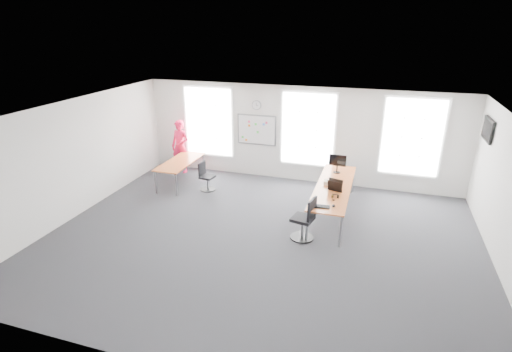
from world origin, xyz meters
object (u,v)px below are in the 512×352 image
(chair_right, at_px, (305,221))
(chair_left, at_px, (206,178))
(keyboard, at_px, (319,206))
(person, at_px, (180,146))
(desk_right, at_px, (334,188))
(monitor, at_px, (337,162))
(headphones, at_px, (335,196))
(desk_left, at_px, (180,163))

(chair_right, height_order, chair_left, chair_right)
(chair_left, xyz_separation_m, keyboard, (3.71, -1.88, 0.44))
(chair_right, bearing_deg, person, -111.82)
(desk_right, height_order, person, person)
(chair_left, bearing_deg, monitor, -75.15)
(headphones, bearing_deg, keyboard, -102.88)
(chair_right, height_order, headphones, chair_right)
(desk_left, xyz_separation_m, chair_right, (4.38, -2.24, -0.21))
(desk_right, distance_m, chair_left, 3.92)
(chair_left, distance_m, person, 1.93)
(chair_left, bearing_deg, person, 58.38)
(desk_left, relative_size, monitor, 3.79)
(chair_right, xyz_separation_m, headphones, (0.57, 0.74, 0.39))
(person, xyz_separation_m, keyboard, (5.14, -3.06, -0.07))
(desk_left, distance_m, monitor, 4.81)
(keyboard, distance_m, monitor, 2.37)
(desk_right, xyz_separation_m, headphones, (0.12, -0.74, 0.10))
(chair_right, distance_m, keyboard, 0.48)
(desk_left, relative_size, person, 1.13)
(desk_left, relative_size, chair_right, 1.92)
(chair_left, bearing_deg, desk_right, -89.90)
(person, height_order, monitor, person)
(chair_left, distance_m, headphones, 4.21)
(chair_left, xyz_separation_m, monitor, (3.82, 0.47, 0.75))
(chair_left, relative_size, headphones, 5.19)
(chair_left, relative_size, person, 0.49)
(keyboard, bearing_deg, desk_right, 75.80)
(person, bearing_deg, chair_right, -24.95)
(person, bearing_deg, headphones, -15.92)
(chair_right, height_order, person, person)
(desk_right, height_order, keyboard, keyboard)
(desk_right, bearing_deg, person, 162.16)
(chair_left, height_order, headphones, headphones)
(keyboard, relative_size, headphones, 2.87)
(chair_right, xyz_separation_m, monitor, (0.40, 2.48, 0.67))
(keyboard, relative_size, monitor, 0.90)
(desk_right, relative_size, headphones, 19.88)
(headphones, bearing_deg, desk_right, 111.21)
(desk_left, xyz_separation_m, chair_left, (0.96, -0.23, -0.29))
(desk_left, bearing_deg, person, 116.52)
(desk_left, bearing_deg, keyboard, -24.29)
(desk_left, bearing_deg, chair_right, -27.09)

